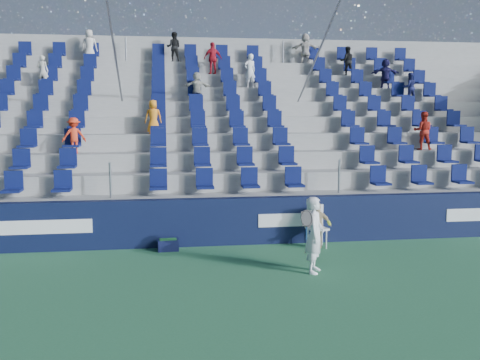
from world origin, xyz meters
TOP-DOWN VIEW (x-y plane):
  - ground at (0.00, 0.00)m, footprint 70.00×70.00m
  - sponsor_wall at (0.00, 3.15)m, footprint 24.00×0.32m
  - grandstand at (0.00, 8.24)m, footprint 24.00×8.17m
  - tennis_player at (1.46, 0.52)m, footprint 0.70×0.69m
  - line_judge_chair at (2.11, 2.66)m, footprint 0.55×0.57m
  - line_judge at (2.11, 2.50)m, footprint 0.71×0.41m
  - ball_bin at (-1.58, 2.75)m, footprint 0.52×0.36m

SIDE VIEW (x-z plane):
  - ground at x=0.00m, z-range 0.00..0.00m
  - ball_bin at x=-1.58m, z-range 0.01..0.30m
  - line_judge at x=2.11m, z-range 0.00..1.14m
  - line_judge_chair at x=2.11m, z-range 0.07..1.11m
  - sponsor_wall at x=0.00m, z-range 0.00..1.20m
  - tennis_player at x=1.46m, z-range 0.00..1.62m
  - grandstand at x=0.00m, z-range -1.18..5.45m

